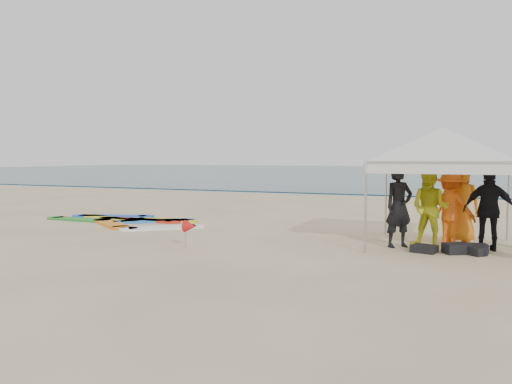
{
  "coord_description": "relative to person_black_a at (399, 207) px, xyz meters",
  "views": [
    {
      "loc": [
        4.56,
        -8.63,
        2.05
      ],
      "look_at": [
        -0.2,
        2.6,
        1.2
      ],
      "focal_mm": 35.0,
      "sensor_mm": 36.0,
      "label": 1
    }
  ],
  "objects": [
    {
      "name": "ground",
      "position": [
        -3.15,
        -3.02,
        -0.93
      ],
      "size": [
        120.0,
        120.0,
        0.0
      ],
      "primitive_type": "plane",
      "color": "beige",
      "rests_on": "ground"
    },
    {
      "name": "ocean",
      "position": [
        -3.15,
        56.98,
        -0.89
      ],
      "size": [
        160.0,
        84.0,
        0.08
      ],
      "primitive_type": "cube",
      "color": "#0C2633",
      "rests_on": "ground"
    },
    {
      "name": "shoreline_foam",
      "position": [
        -3.15,
        15.18,
        -0.93
      ],
      "size": [
        160.0,
        1.2,
        0.01
      ],
      "primitive_type": "cube",
      "color": "silver",
      "rests_on": "ground"
    },
    {
      "name": "person_black_a",
      "position": [
        0.0,
        0.0,
        0.0
      ],
      "size": [
        0.8,
        0.78,
        1.86
      ],
      "primitive_type": "imported",
      "rotation": [
        0.0,
        0.0,
        0.73
      ],
      "color": "black",
      "rests_on": "ground"
    },
    {
      "name": "person_yellow",
      "position": [
        0.65,
        0.3,
        -0.04
      ],
      "size": [
        1.0,
        0.86,
        1.79
      ],
      "primitive_type": "imported",
      "rotation": [
        0.0,
        0.0,
        -0.23
      ],
      "color": "gold",
      "rests_on": "ground"
    },
    {
      "name": "person_orange_a",
      "position": [
        1.07,
        0.76,
        -0.06
      ],
      "size": [
        1.22,
        0.82,
        1.74
      ],
      "primitive_type": "imported",
      "rotation": [
        0.0,
        0.0,
        2.98
      ],
      "color": "orange",
      "rests_on": "ground"
    },
    {
      "name": "person_black_b",
      "position": [
        1.88,
        0.34,
        -0.02
      ],
      "size": [
        1.09,
        0.52,
        1.81
      ],
      "primitive_type": "imported",
      "rotation": [
        0.0,
        0.0,
        3.22
      ],
      "color": "black",
      "rests_on": "ground"
    },
    {
      "name": "person_orange_b",
      "position": [
        1.26,
        1.16,
        0.05
      ],
      "size": [
        1.08,
        0.84,
        1.96
      ],
      "primitive_type": "imported",
      "rotation": [
        0.0,
        0.0,
        3.39
      ],
      "color": "orange",
      "rests_on": "ground"
    },
    {
      "name": "canopy_tent",
      "position": [
        0.89,
        0.49,
        1.79
      ],
      "size": [
        4.14,
        4.14,
        3.12
      ],
      "color": "#A5A5A8",
      "rests_on": "ground"
    },
    {
      "name": "marker_pennant",
      "position": [
        -4.3,
        -1.98,
        -0.44
      ],
      "size": [
        0.28,
        0.28,
        0.64
      ],
      "color": "#A5A5A8",
      "rests_on": "ground"
    },
    {
      "name": "gear_pile",
      "position": [
        1.22,
        -0.3,
        -0.83
      ],
      "size": [
        1.57,
        0.82,
        0.22
      ],
      "color": "black",
      "rests_on": "ground"
    },
    {
      "name": "surfboard_spread",
      "position": [
        -8.5,
        1.28,
        -0.9
      ],
      "size": [
        5.47,
        3.13,
        0.07
      ],
      "color": "yellow",
      "rests_on": "ground"
    }
  ]
}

